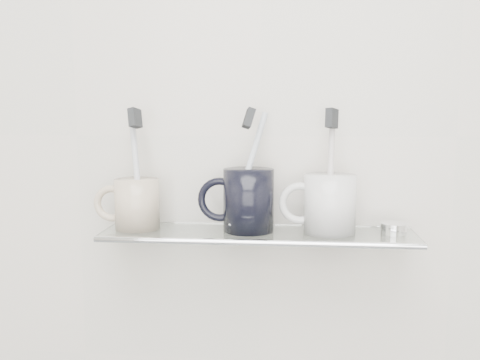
# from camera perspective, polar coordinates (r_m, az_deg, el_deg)

# --- Properties ---
(wall_back) EXTENTS (2.50, 0.00, 2.50)m
(wall_back) POSITION_cam_1_polar(r_m,az_deg,el_deg) (0.90, 2.21, 4.70)
(wall_back) COLOR beige
(wall_back) RESTS_ON ground
(shelf_glass) EXTENTS (0.50, 0.12, 0.01)m
(shelf_glass) POSITION_cam_1_polar(r_m,az_deg,el_deg) (0.86, 1.93, -5.78)
(shelf_glass) COLOR silver
(shelf_glass) RESTS_ON wall_back
(shelf_rail) EXTENTS (0.50, 0.01, 0.01)m
(shelf_rail) POSITION_cam_1_polar(r_m,az_deg,el_deg) (0.81, 1.70, -6.69)
(shelf_rail) COLOR silver
(shelf_rail) RESTS_ON shelf_glass
(bracket_left) EXTENTS (0.02, 0.03, 0.02)m
(bracket_left) POSITION_cam_1_polar(r_m,az_deg,el_deg) (0.95, -10.76, -5.39)
(bracket_left) COLOR silver
(bracket_left) RESTS_ON wall_back
(bracket_right) EXTENTS (0.02, 0.03, 0.02)m
(bracket_right) POSITION_cam_1_polar(r_m,az_deg,el_deg) (0.92, 15.29, -5.84)
(bracket_right) COLOR silver
(bracket_right) RESTS_ON wall_back
(mug_left) EXTENTS (0.08, 0.08, 0.08)m
(mug_left) POSITION_cam_1_polar(r_m,az_deg,el_deg) (0.89, -10.91, -2.52)
(mug_left) COLOR beige
(mug_left) RESTS_ON shelf_glass
(mug_left_handle) EXTENTS (0.06, 0.01, 0.06)m
(mug_left_handle) POSITION_cam_1_polar(r_m,az_deg,el_deg) (0.91, -13.50, -2.45)
(mug_left_handle) COLOR beige
(mug_left_handle) RESTS_ON mug_left
(toothbrush_left) EXTENTS (0.04, 0.06, 0.19)m
(toothbrush_left) POSITION_cam_1_polar(r_m,az_deg,el_deg) (0.88, -11.01, 1.32)
(toothbrush_left) COLOR #B2B7BE
(toothbrush_left) RESTS_ON mug_left
(bristles_left) EXTENTS (0.02, 0.03, 0.04)m
(bristles_left) POSITION_cam_1_polar(r_m,az_deg,el_deg) (0.88, -11.14, 6.51)
(bristles_left) COLOR #242527
(bristles_left) RESTS_ON toothbrush_left
(mug_center) EXTENTS (0.10, 0.10, 0.10)m
(mug_center) POSITION_cam_1_polar(r_m,az_deg,el_deg) (0.86, 0.92, -2.16)
(mug_center) COLOR black
(mug_center) RESTS_ON shelf_glass
(mug_center_handle) EXTENTS (0.07, 0.01, 0.07)m
(mug_center_handle) POSITION_cam_1_polar(r_m,az_deg,el_deg) (0.86, -2.17, -2.11)
(mug_center_handle) COLOR black
(mug_center_handle) RESTS_ON mug_center
(toothbrush_center) EXTENTS (0.06, 0.07, 0.18)m
(toothbrush_center) POSITION_cam_1_polar(r_m,az_deg,el_deg) (0.85, 0.93, 1.22)
(toothbrush_center) COLOR silver
(toothbrush_center) RESTS_ON mug_center
(bristles_center) EXTENTS (0.02, 0.03, 0.04)m
(bristles_center) POSITION_cam_1_polar(r_m,az_deg,el_deg) (0.85, 0.94, 6.61)
(bristles_center) COLOR #242527
(bristles_center) RESTS_ON toothbrush_center
(mug_right) EXTENTS (0.10, 0.10, 0.09)m
(mug_right) POSITION_cam_1_polar(r_m,az_deg,el_deg) (0.86, 9.56, -2.52)
(mug_right) COLOR silver
(mug_right) RESTS_ON shelf_glass
(mug_right_handle) EXTENTS (0.07, 0.01, 0.07)m
(mug_right_handle) POSITION_cam_1_polar(r_m,az_deg,el_deg) (0.86, 6.41, -2.49)
(mug_right_handle) COLOR silver
(mug_right_handle) RESTS_ON mug_right
(toothbrush_right) EXTENTS (0.02, 0.04, 0.19)m
(toothbrush_right) POSITION_cam_1_polar(r_m,az_deg,el_deg) (0.85, 9.64, 1.11)
(toothbrush_right) COLOR beige
(toothbrush_right) RESTS_ON mug_right
(bristles_right) EXTENTS (0.02, 0.03, 0.03)m
(bristles_right) POSITION_cam_1_polar(r_m,az_deg,el_deg) (0.85, 9.77, 6.50)
(bristles_right) COLOR #242527
(bristles_right) RESTS_ON toothbrush_right
(chrome_cap) EXTENTS (0.04, 0.04, 0.02)m
(chrome_cap) POSITION_cam_1_polar(r_m,az_deg,el_deg) (0.88, 16.06, -4.99)
(chrome_cap) COLOR silver
(chrome_cap) RESTS_ON shelf_glass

